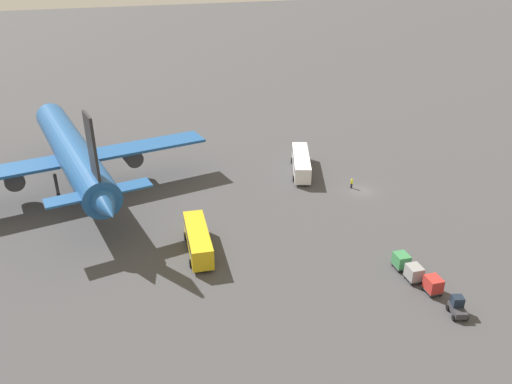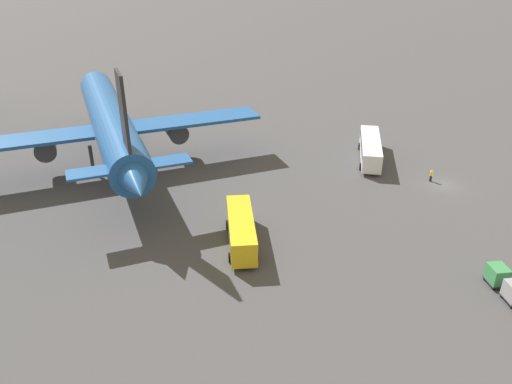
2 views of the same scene
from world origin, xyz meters
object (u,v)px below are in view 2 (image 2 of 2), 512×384
Objects in this scene: airplane at (111,123)px; cargo_cart_green at (497,274)px; shuttle_bus_near at (370,148)px; worker_person at (431,175)px; shuttle_bus_far at (241,228)px.

cargo_cart_green is at bearing -144.46° from airplane.
shuttle_bus_near is at bearing -1.82° from cargo_cart_green.
worker_person is (-14.86, -42.31, -5.80)m from airplane.
cargo_cart_green reaches higher than worker_person.
cargo_cart_green is (-31.25, 0.99, -0.71)m from shuttle_bus_near.
shuttle_bus_far is (-18.67, 23.46, 0.01)m from shuttle_bus_near.
shuttle_bus_far is 30.12m from worker_person.
shuttle_bus_near is at bearing 29.35° from worker_person.
shuttle_bus_near is 1.18× the size of shuttle_bus_far.
shuttle_bus_far reaches higher than shuttle_bus_near.
worker_person is at bearing -118.13° from airplane.
worker_person is at bearing -15.12° from cargo_cart_green.
airplane is 52.23m from cargo_cart_green.
shuttle_bus_near is 6.06× the size of cargo_cart_green.
shuttle_bus_near is at bearing -107.79° from airplane.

